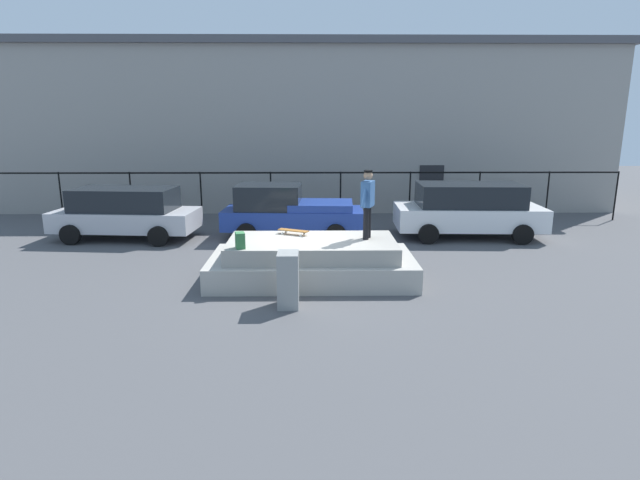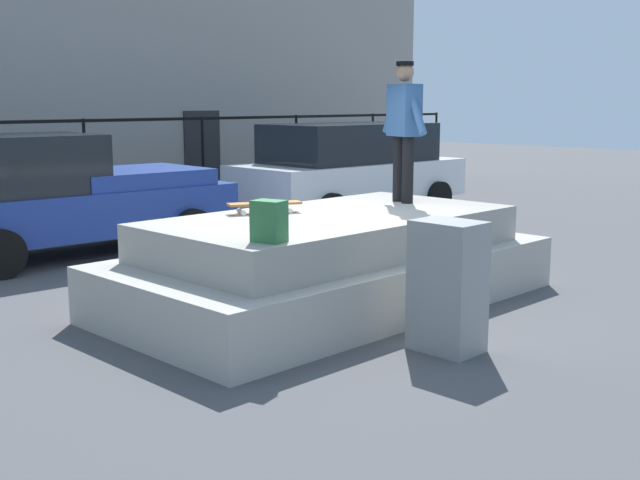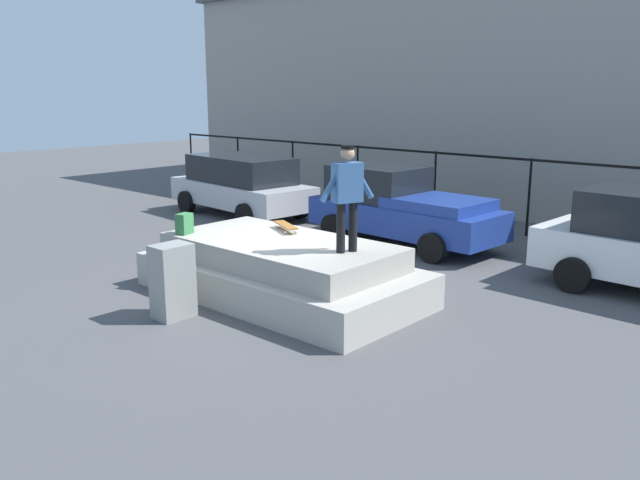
% 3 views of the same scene
% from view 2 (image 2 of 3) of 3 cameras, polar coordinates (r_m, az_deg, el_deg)
% --- Properties ---
extents(ground_plane, '(60.00, 60.00, 0.00)m').
position_cam_2_polar(ground_plane, '(8.83, -1.05, -4.60)').
color(ground_plane, '#4C4C4F').
extents(concrete_ledge, '(4.98, 2.56, 1.00)m').
position_cam_2_polar(concrete_ledge, '(8.76, 0.92, -1.66)').
color(concrete_ledge, '#ADA89E').
rests_on(concrete_ledge, ground_plane).
extents(skateboarder, '(0.42, 0.93, 1.69)m').
position_cam_2_polar(skateboarder, '(9.69, 6.06, 8.47)').
color(skateboarder, black).
rests_on(skateboarder, concrete_ledge).
extents(skateboard, '(0.82, 0.53, 0.12)m').
position_cam_2_polar(skateboard, '(8.75, -4.01, 2.59)').
color(skateboard, brown).
rests_on(skateboard, concrete_ledge).
extents(backpack, '(0.27, 0.32, 0.37)m').
position_cam_2_polar(backpack, '(6.95, -3.69, 1.36)').
color(backpack, '#33723F').
rests_on(backpack, concrete_ledge).
extents(car_blue_pickup_mid, '(4.69, 2.16, 1.77)m').
position_cam_2_polar(car_blue_pickup_mid, '(11.94, -17.95, 3.05)').
color(car_blue_pickup_mid, navy).
rests_on(car_blue_pickup_mid, ground_plane).
extents(car_white_hatchback_far, '(4.84, 2.40, 1.79)m').
position_cam_2_polar(car_white_hatchback_far, '(15.55, 2.16, 5.27)').
color(car_white_hatchback_far, white).
rests_on(car_white_hatchback_far, ground_plane).
extents(utility_box, '(0.44, 0.60, 1.18)m').
position_cam_2_polar(utility_box, '(7.17, 9.16, -3.31)').
color(utility_box, gray).
rests_on(utility_box, ground_plane).
extents(fence_row, '(24.06, 0.06, 1.91)m').
position_cam_2_polar(fence_row, '(14.60, -21.18, 5.97)').
color(fence_row, black).
rests_on(fence_row, ground_plane).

